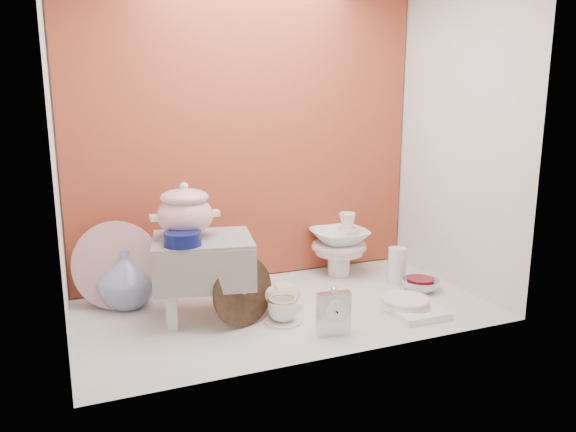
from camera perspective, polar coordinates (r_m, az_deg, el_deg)
name	(u,v)px	position (r m, az deg, el deg)	size (l,w,h in m)	color
ground	(286,309)	(2.50, -0.25, -9.59)	(1.80, 1.80, 0.00)	silver
niche_shell	(270,97)	(2.48, -1.87, 12.28)	(1.86, 1.03, 1.53)	#A43629
step_stool	(204,278)	(2.38, -8.73, -6.33)	(0.41, 0.35, 0.35)	silver
soup_tureen	(185,210)	(2.32, -10.65, 0.63)	(0.28, 0.28, 0.24)	white
cobalt_bowl	(183,239)	(2.22, -10.88, -2.31)	(0.15, 0.15, 0.06)	#0A1251
floral_platter	(116,265)	(2.57, -17.42, -4.90)	(0.40, 0.11, 0.39)	white
blue_white_vase	(126,278)	(2.58, -16.43, -6.24)	(0.25, 0.25, 0.26)	white
lacquer_tray	(243,292)	(2.28, -4.67, -7.83)	(0.29, 0.05, 0.29)	black
mantel_clock	(334,311)	(2.22, 4.76, -9.82)	(0.13, 0.05, 0.20)	silver
plush_pig	(281,295)	(2.46, -0.73, -8.18)	(0.23, 0.16, 0.14)	beige
teacup_saucer	(283,321)	(2.35, -0.56, -10.88)	(0.15, 0.15, 0.01)	white
gold_rim_teacup	(283,309)	(2.33, -0.56, -9.64)	(0.13, 0.13, 0.10)	white
lattice_dish	(416,311)	(2.49, 13.18, -9.61)	(0.22, 0.22, 0.03)	white
dinner_plate_stack	(405,304)	(2.52, 12.06, -8.91)	(0.22, 0.22, 0.06)	white
crystal_bowl	(420,285)	(2.78, 13.57, -6.97)	(0.18, 0.18, 0.06)	silver
clear_glass_vase	(397,266)	(2.85, 11.25, -5.06)	(0.09, 0.09, 0.18)	silver
porcelain_tower	(339,244)	(2.91, 5.33, -2.93)	(0.29, 0.29, 0.34)	white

